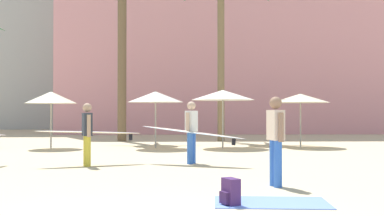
{
  "coord_description": "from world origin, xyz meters",
  "views": [
    {
      "loc": [
        0.42,
        -4.93,
        1.43
      ],
      "look_at": [
        0.75,
        7.03,
        1.56
      ],
      "focal_mm": 43.0,
      "sensor_mm": 36.0,
      "label": 1
    }
  ],
  "objects": [
    {
      "name": "person_near_left",
      "position": [
        0.76,
        7.88,
        0.94
      ],
      "size": [
        2.95,
        1.57,
        1.75
      ],
      "rotation": [
        0.0,
        0.0,
        2.67
      ],
      "color": "blue",
      "rests_on": "ground"
    },
    {
      "name": "hotel_pink",
      "position": [
        3.84,
        30.94,
        8.84
      ],
      "size": [
        23.44,
        11.07,
        17.69
      ],
      "primitive_type": "cube",
      "color": "pink",
      "rests_on": "ground"
    },
    {
      "name": "person_mid_right",
      "position": [
        -2.06,
        7.56,
        0.92
      ],
      "size": [
        2.85,
        1.27,
        1.69
      ],
      "rotation": [
        0.0,
        0.0,
        3.51
      ],
      "color": "gold",
      "rests_on": "ground"
    },
    {
      "name": "cafe_umbrella_0",
      "position": [
        -0.54,
        13.55,
        2.07
      ],
      "size": [
        2.26,
        2.26,
        2.3
      ],
      "color": "gray",
      "rests_on": "ground"
    },
    {
      "name": "cafe_umbrella_4",
      "position": [
        2.19,
        13.78,
        2.16
      ],
      "size": [
        2.6,
        2.6,
        2.37
      ],
      "color": "gray",
      "rests_on": "ground"
    },
    {
      "name": "backpack",
      "position": [
        1.21,
        2.17,
        0.2
      ],
      "size": [
        0.32,
        0.35,
        0.42
      ],
      "rotation": [
        0.0,
        0.0,
        3.57
      ],
      "color": "#422458",
      "rests_on": "ground"
    },
    {
      "name": "beach_towel",
      "position": [
        1.88,
        2.35,
        0.01
      ],
      "size": [
        1.87,
        1.15,
        0.01
      ],
      "primitive_type": "cube",
      "rotation": [
        0.0,
        0.0,
        -0.08
      ],
      "color": "#6684E0",
      "rests_on": "ground"
    },
    {
      "name": "person_mid_center",
      "position": [
        2.29,
        3.95,
        0.96
      ],
      "size": [
        0.3,
        0.61,
        1.75
      ],
      "rotation": [
        0.0,
        0.0,
        3.35
      ],
      "color": "blue",
      "rests_on": "ground"
    },
    {
      "name": "cafe_umbrella_5",
      "position": [
        -4.74,
        13.65,
        2.05
      ],
      "size": [
        2.03,
        2.03,
        2.29
      ],
      "color": "gray",
      "rests_on": "ground"
    },
    {
      "name": "cafe_umbrella_2",
      "position": [
        5.5,
        14.19,
        2.05
      ],
      "size": [
        2.39,
        2.39,
        2.24
      ],
      "color": "gray",
      "rests_on": "ground"
    }
  ]
}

